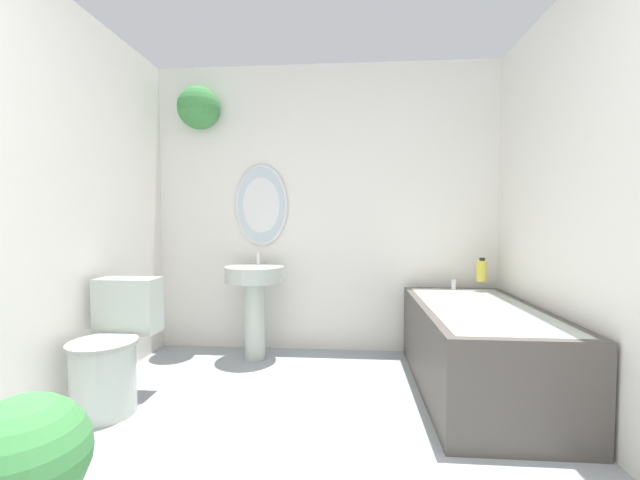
{
  "coord_description": "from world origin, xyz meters",
  "views": [
    {
      "loc": [
        0.21,
        -0.41,
        1.09
      ],
      "look_at": [
        0.05,
        1.79,
        0.99
      ],
      "focal_mm": 22.0,
      "sensor_mm": 36.0,
      "label": 1
    }
  ],
  "objects_px": {
    "toilet": "(112,353)",
    "pedestal_sink": "(255,292)",
    "potted_plant": "(25,461)",
    "shampoo_bottle": "(482,270)",
    "bathtub": "(478,348)"
  },
  "relations": [
    {
      "from": "toilet",
      "to": "bathtub",
      "type": "distance_m",
      "value": 2.24
    },
    {
      "from": "shampoo_bottle",
      "to": "potted_plant",
      "type": "xyz_separation_m",
      "value": [
        -2.09,
        -1.91,
        -0.42
      ]
    },
    {
      "from": "toilet",
      "to": "potted_plant",
      "type": "distance_m",
      "value": 1.03
    },
    {
      "from": "toilet",
      "to": "potted_plant",
      "type": "bearing_deg",
      "value": -71.97
    },
    {
      "from": "toilet",
      "to": "shampoo_bottle",
      "type": "relative_size",
      "value": 4.07
    },
    {
      "from": "toilet",
      "to": "shampoo_bottle",
      "type": "height_order",
      "value": "shampoo_bottle"
    },
    {
      "from": "toilet",
      "to": "pedestal_sink",
      "type": "distance_m",
      "value": 1.09
    },
    {
      "from": "pedestal_sink",
      "to": "shampoo_bottle",
      "type": "relative_size",
      "value": 4.62
    },
    {
      "from": "bathtub",
      "to": "shampoo_bottle",
      "type": "relative_size",
      "value": 7.89
    },
    {
      "from": "toilet",
      "to": "pedestal_sink",
      "type": "xyz_separation_m",
      "value": [
        0.64,
        0.86,
        0.21
      ]
    },
    {
      "from": "toilet",
      "to": "pedestal_sink",
      "type": "bearing_deg",
      "value": 53.39
    },
    {
      "from": "shampoo_bottle",
      "to": "potted_plant",
      "type": "bearing_deg",
      "value": -137.56
    },
    {
      "from": "bathtub",
      "to": "pedestal_sink",
      "type": "bearing_deg",
      "value": 162.47
    },
    {
      "from": "pedestal_sink",
      "to": "bathtub",
      "type": "xyz_separation_m",
      "value": [
        1.57,
        -0.5,
        -0.25
      ]
    },
    {
      "from": "pedestal_sink",
      "to": "potted_plant",
      "type": "bearing_deg",
      "value": -99.84
    }
  ]
}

